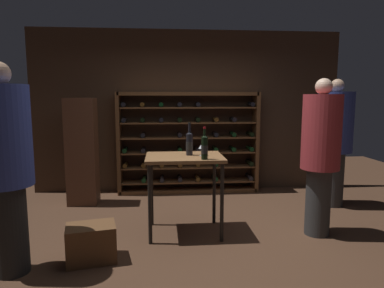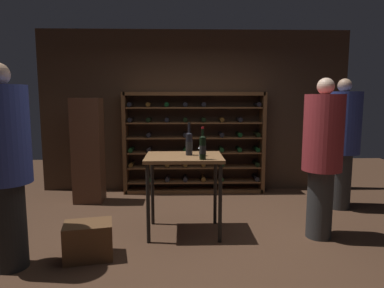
{
  "view_description": "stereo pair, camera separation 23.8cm",
  "coord_description": "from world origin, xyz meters",
  "px_view_note": "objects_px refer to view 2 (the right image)",
  "views": [
    {
      "loc": [
        -0.46,
        -3.87,
        1.64
      ],
      "look_at": [
        -0.1,
        0.24,
        1.08
      ],
      "focal_mm": 32.0,
      "sensor_mm": 36.0,
      "label": 1
    },
    {
      "loc": [
        -0.22,
        -3.88,
        1.64
      ],
      "look_at": [
        -0.1,
        0.24,
        1.08
      ],
      "focal_mm": 32.0,
      "sensor_mm": 36.0,
      "label": 2
    }
  ],
  "objects_px": {
    "person_host_in_suit": "(342,138)",
    "display_cabinet": "(88,151)",
    "person_bystander_red_print": "(4,158)",
    "wine_crate": "(88,241)",
    "wine_rack": "(194,143)",
    "person_bystander_dark_jacket": "(322,151)",
    "wine_bottle_amber_reserve": "(189,143)",
    "tasting_table": "(184,166)",
    "wine_glass_stemmed_right": "(202,147)",
    "wine_bottle_black_capsule": "(203,147)"
  },
  "relations": [
    {
      "from": "display_cabinet",
      "to": "person_bystander_dark_jacket",
      "type": "bearing_deg",
      "value": -25.84
    },
    {
      "from": "tasting_table",
      "to": "wine_crate",
      "type": "relative_size",
      "value": 1.99
    },
    {
      "from": "wine_bottle_amber_reserve",
      "to": "wine_bottle_black_capsule",
      "type": "bearing_deg",
      "value": -63.83
    },
    {
      "from": "wine_crate",
      "to": "wine_rack",
      "type": "bearing_deg",
      "value": 64.65
    },
    {
      "from": "person_bystander_dark_jacket",
      "to": "wine_crate",
      "type": "xyz_separation_m",
      "value": [
        -2.58,
        -0.46,
        -0.84
      ]
    },
    {
      "from": "person_host_in_suit",
      "to": "wine_crate",
      "type": "bearing_deg",
      "value": 144.71
    },
    {
      "from": "person_bystander_dark_jacket",
      "to": "display_cabinet",
      "type": "relative_size",
      "value": 1.14
    },
    {
      "from": "wine_glass_stemmed_right",
      "to": "wine_bottle_black_capsule",
      "type": "bearing_deg",
      "value": -90.56
    },
    {
      "from": "tasting_table",
      "to": "wine_bottle_amber_reserve",
      "type": "bearing_deg",
      "value": 32.43
    },
    {
      "from": "person_bystander_dark_jacket",
      "to": "tasting_table",
      "type": "bearing_deg",
      "value": -165.08
    },
    {
      "from": "wine_rack",
      "to": "person_host_in_suit",
      "type": "relative_size",
      "value": 1.26
    },
    {
      "from": "display_cabinet",
      "to": "wine_bottle_amber_reserve",
      "type": "distance_m",
      "value": 2.03
    },
    {
      "from": "wine_rack",
      "to": "tasting_table",
      "type": "xyz_separation_m",
      "value": [
        -0.18,
        -1.83,
        -0.03
      ]
    },
    {
      "from": "wine_bottle_black_capsule",
      "to": "wine_glass_stemmed_right",
      "type": "relative_size",
      "value": 2.45
    },
    {
      "from": "wine_bottle_amber_reserve",
      "to": "wine_rack",
      "type": "bearing_deg",
      "value": 86.16
    },
    {
      "from": "tasting_table",
      "to": "wine_glass_stemmed_right",
      "type": "bearing_deg",
      "value": -5.06
    },
    {
      "from": "wine_rack",
      "to": "person_bystander_dark_jacket",
      "type": "xyz_separation_m",
      "value": [
        1.41,
        -2.01,
        0.17
      ]
    },
    {
      "from": "tasting_table",
      "to": "person_bystander_dark_jacket",
      "type": "bearing_deg",
      "value": -6.55
    },
    {
      "from": "wine_rack",
      "to": "person_host_in_suit",
      "type": "bearing_deg",
      "value": -23.45
    },
    {
      "from": "wine_rack",
      "to": "person_host_in_suit",
      "type": "height_order",
      "value": "person_host_in_suit"
    },
    {
      "from": "person_bystander_red_print",
      "to": "wine_crate",
      "type": "bearing_deg",
      "value": -103.88
    },
    {
      "from": "person_host_in_suit",
      "to": "wine_glass_stemmed_right",
      "type": "relative_size",
      "value": 12.82
    },
    {
      "from": "wine_bottle_amber_reserve",
      "to": "tasting_table",
      "type": "bearing_deg",
      "value": -147.57
    },
    {
      "from": "wine_rack",
      "to": "wine_crate",
      "type": "distance_m",
      "value": 2.82
    },
    {
      "from": "person_bystander_dark_jacket",
      "to": "wine_bottle_black_capsule",
      "type": "height_order",
      "value": "person_bystander_dark_jacket"
    },
    {
      "from": "person_host_in_suit",
      "to": "person_bystander_red_print",
      "type": "bearing_deg",
      "value": 142.95
    },
    {
      "from": "wine_rack",
      "to": "person_bystander_red_print",
      "type": "bearing_deg",
      "value": -125.19
    },
    {
      "from": "person_bystander_dark_jacket",
      "to": "wine_bottle_amber_reserve",
      "type": "distance_m",
      "value": 1.55
    },
    {
      "from": "person_bystander_dark_jacket",
      "to": "wine_bottle_black_capsule",
      "type": "relative_size",
      "value": 5.09
    },
    {
      "from": "person_bystander_dark_jacket",
      "to": "person_bystander_red_print",
      "type": "distance_m",
      "value": 3.34
    },
    {
      "from": "tasting_table",
      "to": "wine_bottle_black_capsule",
      "type": "height_order",
      "value": "wine_bottle_black_capsule"
    },
    {
      "from": "wine_glass_stemmed_right",
      "to": "person_bystander_red_print",
      "type": "bearing_deg",
      "value": -157.01
    },
    {
      "from": "display_cabinet",
      "to": "wine_bottle_black_capsule",
      "type": "distance_m",
      "value": 2.33
    },
    {
      "from": "person_host_in_suit",
      "to": "person_bystander_red_print",
      "type": "relative_size",
      "value": 0.98
    },
    {
      "from": "wine_rack",
      "to": "person_bystander_red_print",
      "type": "distance_m",
      "value": 3.25
    },
    {
      "from": "display_cabinet",
      "to": "person_bystander_red_print",
      "type": "bearing_deg",
      "value": -95.14
    },
    {
      "from": "wine_rack",
      "to": "wine_glass_stemmed_right",
      "type": "relative_size",
      "value": 16.2
    },
    {
      "from": "tasting_table",
      "to": "wine_bottle_black_capsule",
      "type": "xyz_separation_m",
      "value": [
        0.21,
        -0.26,
        0.26
      ]
    },
    {
      "from": "person_bystander_dark_jacket",
      "to": "person_bystander_red_print",
      "type": "height_order",
      "value": "person_bystander_red_print"
    },
    {
      "from": "wine_bottle_black_capsule",
      "to": "person_bystander_dark_jacket",
      "type": "bearing_deg",
      "value": 3.02
    },
    {
      "from": "wine_bottle_black_capsule",
      "to": "wine_crate",
      "type": "bearing_deg",
      "value": -161.98
    },
    {
      "from": "wine_bottle_amber_reserve",
      "to": "wine_glass_stemmed_right",
      "type": "bearing_deg",
      "value": -21.67
    },
    {
      "from": "person_host_in_suit",
      "to": "display_cabinet",
      "type": "bearing_deg",
      "value": 113.53
    },
    {
      "from": "display_cabinet",
      "to": "wine_bottle_amber_reserve",
      "type": "xyz_separation_m",
      "value": [
        1.56,
        -1.27,
        0.28
      ]
    },
    {
      "from": "display_cabinet",
      "to": "person_host_in_suit",
      "type": "bearing_deg",
      "value": -6.18
    },
    {
      "from": "wine_bottle_amber_reserve",
      "to": "person_bystander_red_print",
      "type": "bearing_deg",
      "value": -153.73
    },
    {
      "from": "wine_rack",
      "to": "person_bystander_dark_jacket",
      "type": "height_order",
      "value": "person_bystander_dark_jacket"
    },
    {
      "from": "tasting_table",
      "to": "wine_rack",
      "type": "bearing_deg",
      "value": 84.28
    },
    {
      "from": "wine_crate",
      "to": "wine_bottle_black_capsule",
      "type": "distance_m",
      "value": 1.55
    },
    {
      "from": "person_host_in_suit",
      "to": "person_bystander_dark_jacket",
      "type": "bearing_deg",
      "value": 175.69
    }
  ]
}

